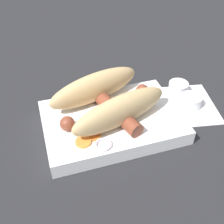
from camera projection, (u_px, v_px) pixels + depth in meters
name	position (u px, v px, depth m)	size (l,w,h in m)	color
ground_plane	(112.00, 127.00, 0.53)	(3.00, 3.00, 0.00)	#232326
food_tray	(112.00, 122.00, 0.52)	(0.25, 0.17, 0.03)	white
bread_roll	(107.00, 98.00, 0.51)	(0.22, 0.17, 0.06)	tan
sausage	(107.00, 106.00, 0.51)	(0.18, 0.17, 0.03)	brown
pickled_veggies	(90.00, 137.00, 0.47)	(0.06, 0.07, 0.00)	orange
napkin	(182.00, 105.00, 0.58)	(0.15, 0.15, 0.00)	white
condiment_cup_near	(191.00, 102.00, 0.57)	(0.04, 0.04, 0.03)	white
condiment_cup_far	(178.00, 89.00, 0.61)	(0.04, 0.04, 0.03)	white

